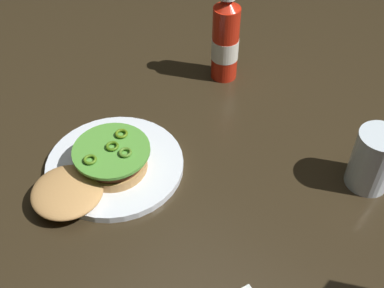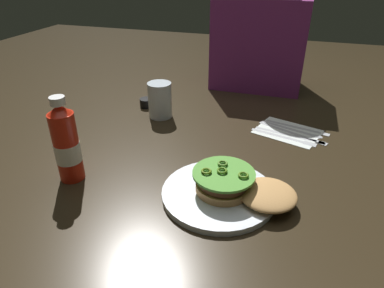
{
  "view_description": "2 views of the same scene",
  "coord_description": "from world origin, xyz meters",
  "px_view_note": "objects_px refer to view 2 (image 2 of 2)",
  "views": [
    {
      "loc": [
        0.48,
        0.36,
        0.66
      ],
      "look_at": [
        0.06,
        -0.03,
        0.09
      ],
      "focal_mm": 45.45,
      "sensor_mm": 36.0,
      "label": 1
    },
    {
      "loc": [
        0.26,
        -0.74,
        0.47
      ],
      "look_at": [
        0.05,
        -0.08,
        0.08
      ],
      "focal_mm": 31.79,
      "sensor_mm": 36.0,
      "label": 2
    }
  ],
  "objects_px": {
    "burger_sandwich": "(240,186)",
    "table_knife": "(294,135)",
    "diner_person": "(261,28)",
    "condiment_cup": "(147,103)",
    "water_glass": "(160,100)",
    "steak_knife": "(296,133)",
    "dinner_plate": "(218,193)",
    "napkin": "(288,131)",
    "fork_utensil": "(289,137)",
    "spoon_utensil": "(300,131)",
    "ketchup_bottle": "(66,145)",
    "butter_knife": "(301,127)"
  },
  "relations": [
    {
      "from": "burger_sandwich",
      "to": "table_knife",
      "type": "bearing_deg",
      "value": 73.09
    },
    {
      "from": "diner_person",
      "to": "condiment_cup",
      "type": "bearing_deg",
      "value": -135.37
    },
    {
      "from": "table_knife",
      "to": "diner_person",
      "type": "relative_size",
      "value": 0.39
    },
    {
      "from": "table_knife",
      "to": "diner_person",
      "type": "height_order",
      "value": "diner_person"
    },
    {
      "from": "water_glass",
      "to": "steak_knife",
      "type": "xyz_separation_m",
      "value": [
        0.43,
        -0.0,
        -0.05
      ]
    },
    {
      "from": "dinner_plate",
      "to": "napkin",
      "type": "relative_size",
      "value": 1.4
    },
    {
      "from": "fork_utensil",
      "to": "diner_person",
      "type": "xyz_separation_m",
      "value": [
        -0.16,
        0.42,
        0.22
      ]
    },
    {
      "from": "water_glass",
      "to": "condiment_cup",
      "type": "height_order",
      "value": "water_glass"
    },
    {
      "from": "condiment_cup",
      "to": "spoon_utensil",
      "type": "bearing_deg",
      "value": -4.39
    },
    {
      "from": "ketchup_bottle",
      "to": "butter_knife",
      "type": "xyz_separation_m",
      "value": [
        0.51,
        0.43,
        -0.09
      ]
    },
    {
      "from": "condiment_cup",
      "to": "burger_sandwich",
      "type": "bearing_deg",
      "value": -45.41
    },
    {
      "from": "fork_utensil",
      "to": "spoon_utensil",
      "type": "relative_size",
      "value": 1.03
    },
    {
      "from": "dinner_plate",
      "to": "water_glass",
      "type": "xyz_separation_m",
      "value": [
        -0.28,
        0.35,
        0.05
      ]
    },
    {
      "from": "burger_sandwich",
      "to": "butter_knife",
      "type": "relative_size",
      "value": 1.17
    },
    {
      "from": "dinner_plate",
      "to": "condiment_cup",
      "type": "bearing_deg",
      "value": 130.85
    },
    {
      "from": "burger_sandwich",
      "to": "steak_knife",
      "type": "bearing_deg",
      "value": 72.92
    },
    {
      "from": "spoon_utensil",
      "to": "butter_knife",
      "type": "relative_size",
      "value": 0.96
    },
    {
      "from": "condiment_cup",
      "to": "diner_person",
      "type": "relative_size",
      "value": 0.09
    },
    {
      "from": "water_glass",
      "to": "spoon_utensil",
      "type": "bearing_deg",
      "value": 2.55
    },
    {
      "from": "water_glass",
      "to": "napkin",
      "type": "xyz_separation_m",
      "value": [
        0.41,
        0.01,
        -0.06
      ]
    },
    {
      "from": "napkin",
      "to": "diner_person",
      "type": "relative_size",
      "value": 0.34
    },
    {
      "from": "burger_sandwich",
      "to": "condiment_cup",
      "type": "distance_m",
      "value": 0.57
    },
    {
      "from": "fork_utensil",
      "to": "spoon_utensil",
      "type": "xyz_separation_m",
      "value": [
        0.03,
        0.05,
        0.0
      ]
    },
    {
      "from": "napkin",
      "to": "butter_knife",
      "type": "distance_m",
      "value": 0.05
    },
    {
      "from": "burger_sandwich",
      "to": "steak_knife",
      "type": "relative_size",
      "value": 1.1
    },
    {
      "from": "ketchup_bottle",
      "to": "water_glass",
      "type": "xyz_separation_m",
      "value": [
        0.07,
        0.39,
        -0.03
      ]
    },
    {
      "from": "ketchup_bottle",
      "to": "table_knife",
      "type": "relative_size",
      "value": 1.01
    },
    {
      "from": "table_knife",
      "to": "butter_knife",
      "type": "xyz_separation_m",
      "value": [
        0.02,
        0.06,
        0.0
      ]
    },
    {
      "from": "dinner_plate",
      "to": "table_knife",
      "type": "distance_m",
      "value": 0.37
    },
    {
      "from": "dinner_plate",
      "to": "diner_person",
      "type": "xyz_separation_m",
      "value": [
        -0.03,
        0.74,
        0.22
      ]
    },
    {
      "from": "diner_person",
      "to": "burger_sandwich",
      "type": "bearing_deg",
      "value": -84.53
    },
    {
      "from": "burger_sandwich",
      "to": "condiment_cup",
      "type": "relative_size",
      "value": 4.85
    },
    {
      "from": "fork_utensil",
      "to": "steak_knife",
      "type": "relative_size",
      "value": 0.93
    },
    {
      "from": "fork_utensil",
      "to": "diner_person",
      "type": "distance_m",
      "value": 0.5
    },
    {
      "from": "napkin",
      "to": "steak_knife",
      "type": "bearing_deg",
      "value": -23.96
    },
    {
      "from": "dinner_plate",
      "to": "burger_sandwich",
      "type": "relative_size",
      "value": 1.11
    },
    {
      "from": "dinner_plate",
      "to": "napkin",
      "type": "distance_m",
      "value": 0.38
    },
    {
      "from": "spoon_utensil",
      "to": "butter_knife",
      "type": "xyz_separation_m",
      "value": [
        0.0,
        0.02,
        0.0
      ]
    },
    {
      "from": "burger_sandwich",
      "to": "napkin",
      "type": "distance_m",
      "value": 0.37
    },
    {
      "from": "butter_knife",
      "to": "napkin",
      "type": "bearing_deg",
      "value": -138.27
    },
    {
      "from": "diner_person",
      "to": "butter_knife",
      "type": "bearing_deg",
      "value": -61.13
    },
    {
      "from": "ketchup_bottle",
      "to": "napkin",
      "type": "height_order",
      "value": "ketchup_bottle"
    },
    {
      "from": "dinner_plate",
      "to": "ketchup_bottle",
      "type": "relative_size",
      "value": 1.21
    },
    {
      "from": "dinner_plate",
      "to": "table_knife",
      "type": "height_order",
      "value": "dinner_plate"
    },
    {
      "from": "condiment_cup",
      "to": "steak_knife",
      "type": "height_order",
      "value": "condiment_cup"
    },
    {
      "from": "water_glass",
      "to": "butter_knife",
      "type": "distance_m",
      "value": 0.45
    },
    {
      "from": "butter_knife",
      "to": "diner_person",
      "type": "relative_size",
      "value": 0.37
    },
    {
      "from": "table_knife",
      "to": "spoon_utensil",
      "type": "relative_size",
      "value": 1.11
    },
    {
      "from": "butter_knife",
      "to": "table_knife",
      "type": "bearing_deg",
      "value": -107.05
    },
    {
      "from": "burger_sandwich",
      "to": "water_glass",
      "type": "height_order",
      "value": "water_glass"
    }
  ]
}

